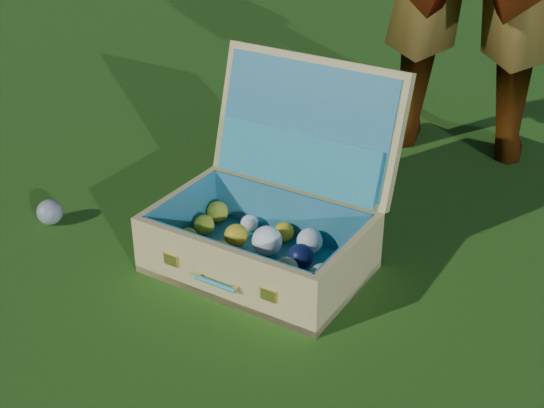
# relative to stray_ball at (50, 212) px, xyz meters

# --- Properties ---
(ground) EXTENTS (60.00, 60.00, 0.00)m
(ground) POSITION_rel_stray_ball_xyz_m (0.63, -0.00, -0.04)
(ground) COLOR #215114
(ground) RESTS_ON ground
(stray_ball) EXTENTS (0.07, 0.07, 0.07)m
(stray_ball) POSITION_rel_stray_ball_xyz_m (0.00, 0.00, 0.00)
(stray_ball) COLOR teal
(stray_ball) RESTS_ON ground
(suitcase) EXTENTS (0.55, 0.52, 0.49)m
(suitcase) POSITION_rel_stray_ball_xyz_m (0.64, 0.16, 0.10)
(suitcase) COLOR #D9C074
(suitcase) RESTS_ON ground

